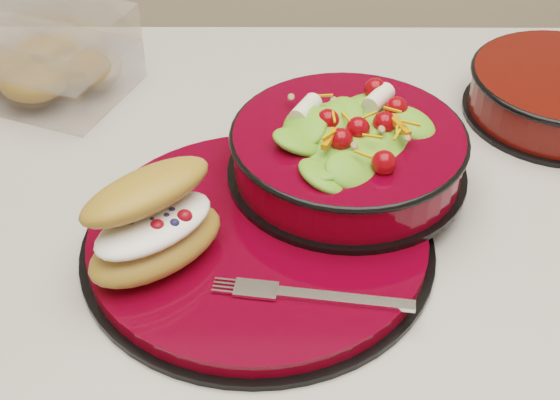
{
  "coord_description": "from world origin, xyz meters",
  "views": [
    {
      "loc": [
        0.0,
        -0.59,
        1.39
      ],
      "look_at": [
        0.0,
        -0.05,
        0.94
      ],
      "focal_mm": 50.0,
      "sensor_mm": 36.0,
      "label": 1
    }
  ],
  "objects_px": {
    "dinner_plate": "(259,240)",
    "croissant": "(155,222)",
    "salad_bowl": "(348,144)",
    "fork": "(317,296)",
    "pastry_box": "(38,56)"
  },
  "relations": [
    {
      "from": "dinner_plate",
      "to": "croissant",
      "type": "relative_size",
      "value": 2.11
    },
    {
      "from": "salad_bowl",
      "to": "croissant",
      "type": "distance_m",
      "value": 0.21
    },
    {
      "from": "salad_bowl",
      "to": "fork",
      "type": "relative_size",
      "value": 1.57
    },
    {
      "from": "fork",
      "to": "pastry_box",
      "type": "height_order",
      "value": "pastry_box"
    },
    {
      "from": "fork",
      "to": "salad_bowl",
      "type": "bearing_deg",
      "value": -3.51
    },
    {
      "from": "pastry_box",
      "to": "salad_bowl",
      "type": "bearing_deg",
      "value": -7.46
    },
    {
      "from": "dinner_plate",
      "to": "fork",
      "type": "xyz_separation_m",
      "value": [
        0.05,
        -0.08,
        0.01
      ]
    },
    {
      "from": "croissant",
      "to": "fork",
      "type": "distance_m",
      "value": 0.15
    },
    {
      "from": "croissant",
      "to": "fork",
      "type": "height_order",
      "value": "croissant"
    },
    {
      "from": "pastry_box",
      "to": "dinner_plate",
      "type": "bearing_deg",
      "value": -25.13
    },
    {
      "from": "croissant",
      "to": "pastry_box",
      "type": "xyz_separation_m",
      "value": [
        -0.18,
        0.31,
        -0.01
      ]
    },
    {
      "from": "dinner_plate",
      "to": "croissant",
      "type": "height_order",
      "value": "croissant"
    },
    {
      "from": "fork",
      "to": "pastry_box",
      "type": "xyz_separation_m",
      "value": [
        -0.31,
        0.36,
        0.02
      ]
    },
    {
      "from": "salad_bowl",
      "to": "fork",
      "type": "bearing_deg",
      "value": -101.55
    },
    {
      "from": "croissant",
      "to": "fork",
      "type": "bearing_deg",
      "value": -63.36
    }
  ]
}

